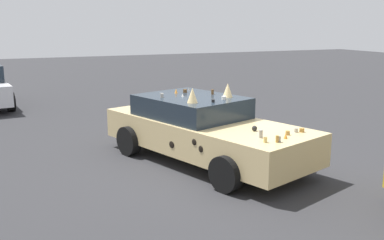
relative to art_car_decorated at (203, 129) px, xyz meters
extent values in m
plane|color=#2D2D30|center=(-0.09, -0.03, -0.67)|extent=(60.00, 60.00, 0.00)
cube|color=#D8BC7F|center=(-0.09, -0.03, -0.10)|extent=(4.95, 3.16, 0.61)
cube|color=#1E2833|center=(0.33, 0.11, 0.42)|extent=(2.50, 2.21, 0.42)
cylinder|color=black|center=(-1.15, -1.35, -0.36)|extent=(0.67, 0.41, 0.63)
cylinder|color=black|center=(-1.73, 0.37, -0.36)|extent=(0.67, 0.41, 0.63)
cylinder|color=black|center=(1.56, -0.42, -0.36)|extent=(0.67, 0.41, 0.63)
cylinder|color=black|center=(0.98, 1.29, -0.36)|extent=(0.67, 0.41, 0.63)
ellipsoid|color=black|center=(-0.64, -1.15, 0.07)|extent=(0.18, 0.08, 0.14)
ellipsoid|color=black|center=(-1.13, 0.55, -0.07)|extent=(0.11, 0.05, 0.12)
ellipsoid|color=black|center=(1.51, -0.42, -0.18)|extent=(0.17, 0.07, 0.15)
ellipsoid|color=black|center=(-0.36, 0.81, -0.15)|extent=(0.15, 0.07, 0.14)
ellipsoid|color=black|center=(-0.96, 0.61, 0.03)|extent=(0.12, 0.06, 0.12)
ellipsoid|color=black|center=(0.15, -0.88, 0.01)|extent=(0.17, 0.07, 0.14)
ellipsoid|color=black|center=(-0.42, -1.08, -0.22)|extent=(0.13, 0.06, 0.09)
ellipsoid|color=black|center=(-0.26, -1.02, -0.23)|extent=(0.13, 0.06, 0.15)
ellipsoid|color=black|center=(2.06, -0.24, -0.20)|extent=(0.13, 0.06, 0.14)
cylinder|color=#A87A38|center=(-2.12, -0.37, 0.27)|extent=(0.07, 0.07, 0.11)
cylinder|color=#A87A38|center=(-1.78, -0.81, 0.25)|extent=(0.09, 0.09, 0.07)
cylinder|color=gray|center=(-1.77, -0.27, 0.28)|extent=(0.08, 0.08, 0.14)
sphere|color=black|center=(-1.31, -0.43, 0.26)|extent=(0.10, 0.10, 0.10)
cylinder|color=gray|center=(-1.68, -1.06, 0.25)|extent=(0.09, 0.09, 0.07)
cylinder|color=gray|center=(-2.11, -0.41, 0.26)|extent=(0.08, 0.08, 0.10)
cylinder|color=#A87A38|center=(-1.71, -1.17, 0.24)|extent=(0.12, 0.12, 0.07)
cone|color=orange|center=(-1.98, -0.63, 0.26)|extent=(0.08, 0.08, 0.09)
cylinder|color=tan|center=(-2.05, -0.18, 0.26)|extent=(0.07, 0.07, 0.10)
cylinder|color=black|center=(-0.48, 0.00, 0.66)|extent=(0.09, 0.09, 0.05)
cone|color=gray|center=(1.08, -0.16, 0.66)|extent=(0.06, 0.06, 0.07)
cylinder|color=#51381E|center=(0.85, 0.04, 0.67)|extent=(0.12, 0.12, 0.07)
cylinder|color=#51381E|center=(0.38, -0.40, 0.68)|extent=(0.08, 0.08, 0.11)
cone|color=silver|center=(0.39, 0.28, 0.66)|extent=(0.05, 0.05, 0.06)
cylinder|color=silver|center=(-0.30, -0.32, 0.67)|extent=(0.12, 0.12, 0.07)
cylinder|color=gray|center=(0.44, 0.71, 0.67)|extent=(0.08, 0.08, 0.09)
cone|color=orange|center=(0.83, 0.25, 0.68)|extent=(0.08, 0.08, 0.10)
cone|color=#D8BC7F|center=(-0.06, -0.53, 0.77)|extent=(0.20, 0.20, 0.29)
cone|color=#D8BC7F|center=(-0.37, 0.39, 0.77)|extent=(0.20, 0.20, 0.29)
cylinder|color=black|center=(7.18, 3.48, -0.37)|extent=(0.63, 0.30, 0.61)
camera|label=1|loc=(-8.01, 3.68, 2.12)|focal=41.57mm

